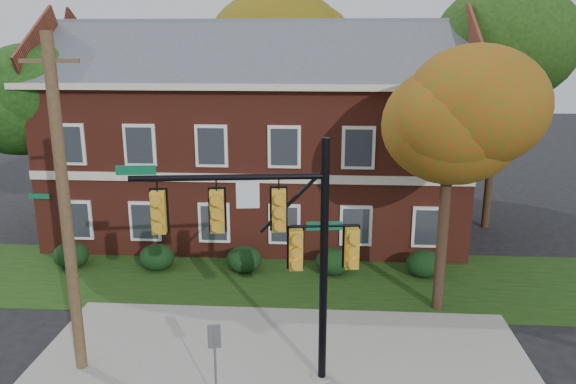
# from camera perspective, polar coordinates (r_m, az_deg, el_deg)

# --- Properties ---
(ground) EXTENTS (120.00, 120.00, 0.00)m
(ground) POSITION_cam_1_polar(r_m,az_deg,el_deg) (16.35, -0.64, -17.51)
(ground) COLOR black
(ground) RESTS_ON ground
(sidewalk) EXTENTS (14.00, 5.00, 0.08)m
(sidewalk) POSITION_cam_1_polar(r_m,az_deg,el_deg) (17.18, -0.37, -15.61)
(sidewalk) COLOR gray
(sidewalk) RESTS_ON ground
(grass_strip) EXTENTS (30.00, 6.00, 0.04)m
(grass_strip) POSITION_cam_1_polar(r_m,az_deg,el_deg) (21.63, 0.60, -8.91)
(grass_strip) COLOR #193811
(grass_strip) RESTS_ON ground
(apartment_building) EXTENTS (18.80, 8.80, 9.74)m
(apartment_building) POSITION_cam_1_polar(r_m,az_deg,el_deg) (26.16, -3.04, 6.62)
(apartment_building) COLOR maroon
(apartment_building) RESTS_ON ground
(hedge_far_left) EXTENTS (1.40, 1.26, 1.05)m
(hedge_far_left) POSITION_cam_1_polar(r_m,az_deg,el_deg) (24.25, -21.17, -5.99)
(hedge_far_left) COLOR black
(hedge_far_left) RESTS_ON ground
(hedge_left) EXTENTS (1.40, 1.26, 1.05)m
(hedge_left) POSITION_cam_1_polar(r_m,az_deg,el_deg) (23.01, -13.19, -6.46)
(hedge_left) COLOR black
(hedge_left) RESTS_ON ground
(hedge_center) EXTENTS (1.40, 1.26, 1.05)m
(hedge_center) POSITION_cam_1_polar(r_m,az_deg,el_deg) (22.27, -4.48, -6.83)
(hedge_center) COLOR black
(hedge_center) RESTS_ON ground
(hedge_right) EXTENTS (1.40, 1.26, 1.05)m
(hedge_right) POSITION_cam_1_polar(r_m,az_deg,el_deg) (22.06, 4.63, -7.06)
(hedge_right) COLOR black
(hedge_right) RESTS_ON ground
(hedge_far_right) EXTENTS (1.40, 1.26, 1.05)m
(hedge_far_right) POSITION_cam_1_polar(r_m,az_deg,el_deg) (22.40, 13.69, -7.10)
(hedge_far_right) COLOR black
(hedge_far_right) RESTS_ON ground
(tree_near_right) EXTENTS (4.50, 4.25, 8.58)m
(tree_near_right) POSITION_cam_1_polar(r_m,az_deg,el_deg) (18.22, 17.05, 7.67)
(tree_near_right) COLOR black
(tree_near_right) RESTS_ON ground
(tree_left_rear) EXTENTS (5.40, 5.10, 8.88)m
(tree_left_rear) POSITION_cam_1_polar(r_m,az_deg,el_deg) (27.81, -24.01, 9.38)
(tree_left_rear) COLOR black
(tree_left_rear) RESTS_ON ground
(tree_right_rear) EXTENTS (6.30, 5.95, 10.62)m
(tree_right_rear) POSITION_cam_1_polar(r_m,az_deg,el_deg) (27.81, 21.55, 12.61)
(tree_right_rear) COLOR black
(tree_right_rear) RESTS_ON ground
(tree_far_rear) EXTENTS (6.84, 6.46, 11.52)m
(tree_far_rear) POSITION_cam_1_polar(r_m,az_deg,el_deg) (33.59, 0.85, 15.08)
(tree_far_rear) COLOR black
(tree_far_rear) RESTS_ON ground
(traffic_signal) EXTENTS (5.87, 0.94, 6.59)m
(traffic_signal) POSITION_cam_1_polar(r_m,az_deg,el_deg) (13.96, -1.14, -4.67)
(traffic_signal) COLOR gray
(traffic_signal) RESTS_ON ground
(utility_pole) EXTENTS (1.41, 0.34, 9.05)m
(utility_pole) POSITION_cam_1_polar(r_m,az_deg,el_deg) (15.50, -21.68, -1.79)
(utility_pole) COLOR #4F3925
(utility_pole) RESTS_ON ground
(sign_post) EXTENTS (0.32, 0.10, 2.22)m
(sign_post) POSITION_cam_1_polar(r_m,az_deg,el_deg) (14.29, -7.45, -15.73)
(sign_post) COLOR slate
(sign_post) RESTS_ON ground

